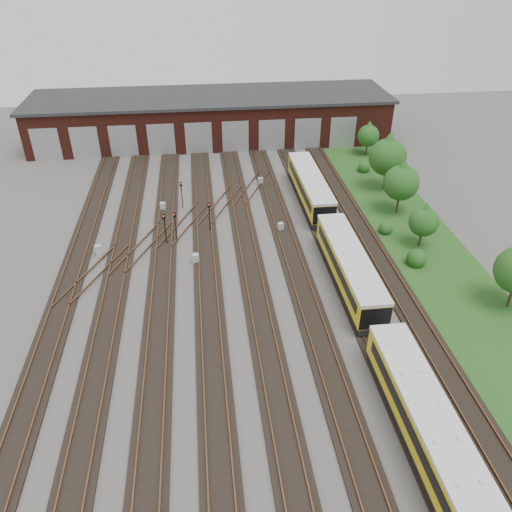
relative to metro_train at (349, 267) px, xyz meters
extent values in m
plane|color=#43413F|center=(-10.00, -2.00, -1.80)|extent=(120.00, 120.00, 0.00)
cube|color=black|center=(-24.00, -2.00, -1.71)|extent=(2.40, 70.00, 0.18)
cube|color=brown|center=(-24.72, -2.00, -1.55)|extent=(0.10, 70.00, 0.15)
cube|color=brown|center=(-23.28, -2.00, -1.55)|extent=(0.10, 70.00, 0.15)
cube|color=black|center=(-20.00, -2.00, -1.71)|extent=(2.40, 70.00, 0.18)
cube|color=brown|center=(-20.72, -2.00, -1.55)|extent=(0.10, 70.00, 0.15)
cube|color=brown|center=(-19.28, -2.00, -1.55)|extent=(0.10, 70.00, 0.15)
cube|color=black|center=(-16.00, -2.00, -1.71)|extent=(2.40, 70.00, 0.18)
cube|color=brown|center=(-16.72, -2.00, -1.55)|extent=(0.10, 70.00, 0.15)
cube|color=brown|center=(-15.28, -2.00, -1.55)|extent=(0.10, 70.00, 0.15)
cube|color=black|center=(-12.00, -2.00, -1.71)|extent=(2.40, 70.00, 0.18)
cube|color=brown|center=(-12.72, -2.00, -1.55)|extent=(0.10, 70.00, 0.15)
cube|color=brown|center=(-11.28, -2.00, -1.55)|extent=(0.10, 70.00, 0.15)
cube|color=black|center=(-8.00, -2.00, -1.71)|extent=(2.40, 70.00, 0.18)
cube|color=brown|center=(-8.72, -2.00, -1.55)|extent=(0.10, 70.00, 0.15)
cube|color=brown|center=(-7.28, -2.00, -1.55)|extent=(0.10, 70.00, 0.15)
cube|color=black|center=(-4.00, -2.00, -1.71)|extent=(2.40, 70.00, 0.18)
cube|color=brown|center=(-4.72, -2.00, -1.55)|extent=(0.10, 70.00, 0.15)
cube|color=brown|center=(-3.28, -2.00, -1.55)|extent=(0.10, 70.00, 0.15)
cube|color=black|center=(0.00, -2.00, -1.71)|extent=(2.40, 70.00, 0.18)
cube|color=brown|center=(-0.72, -2.00, -1.55)|extent=(0.10, 70.00, 0.15)
cube|color=brown|center=(0.72, -2.00, -1.55)|extent=(0.10, 70.00, 0.15)
cube|color=black|center=(4.00, -2.00, -1.71)|extent=(2.40, 70.00, 0.18)
cube|color=brown|center=(3.28, -2.00, -1.55)|extent=(0.10, 70.00, 0.15)
cube|color=brown|center=(4.72, -2.00, -1.55)|extent=(0.10, 70.00, 0.15)
cube|color=brown|center=(-18.00, 8.00, -1.55)|extent=(5.40, 9.62, 0.15)
cube|color=brown|center=(-14.00, 12.00, -1.55)|extent=(5.40, 9.62, 0.15)
cube|color=brown|center=(-10.00, 16.00, -1.55)|extent=(5.40, 9.62, 0.15)
cube|color=brown|center=(-22.00, 4.00, -1.55)|extent=(5.40, 9.62, 0.15)
cube|color=brown|center=(-6.00, 20.00, -1.55)|extent=(5.40, 9.62, 0.15)
cube|color=#4B1B12|center=(-10.00, 38.00, 1.20)|extent=(50.00, 12.00, 6.00)
cube|color=#28282A|center=(-10.00, 38.00, 4.35)|extent=(51.00, 12.50, 0.40)
cube|color=gray|center=(-32.00, 31.98, 0.40)|extent=(3.60, 0.12, 4.40)
cube|color=gray|center=(-27.00, 31.98, 0.40)|extent=(3.60, 0.12, 4.40)
cube|color=gray|center=(-22.00, 31.98, 0.40)|extent=(3.60, 0.12, 4.40)
cube|color=gray|center=(-17.00, 31.98, 0.40)|extent=(3.60, 0.12, 4.40)
cube|color=gray|center=(-12.00, 31.98, 0.40)|extent=(3.60, 0.12, 4.40)
cube|color=gray|center=(-7.00, 31.98, 0.40)|extent=(3.60, 0.12, 4.40)
cube|color=gray|center=(-2.00, 31.98, 0.40)|extent=(3.60, 0.12, 4.40)
cube|color=gray|center=(3.00, 31.98, 0.40)|extent=(3.60, 0.12, 4.40)
cube|color=gray|center=(8.00, 31.98, 0.40)|extent=(3.60, 0.12, 4.40)
cube|color=#204818|center=(9.00, 8.00, -1.78)|extent=(8.00, 55.00, 0.05)
cube|color=black|center=(0.00, -16.00, -1.19)|extent=(2.15, 13.92, 0.56)
cube|color=#DCC00C|center=(0.00, -16.00, 0.10)|extent=(2.43, 13.92, 2.04)
cube|color=silver|center=(0.00, -16.00, 1.26)|extent=(2.52, 13.92, 0.28)
cube|color=black|center=(-1.22, -16.00, 0.34)|extent=(0.07, 12.25, 0.79)
cube|color=black|center=(1.22, -16.00, 0.34)|extent=(0.07, 12.25, 0.79)
cube|color=black|center=(0.00, 0.00, -1.19)|extent=(2.15, 13.92, 0.56)
cube|color=#DCC00C|center=(0.00, 0.00, 0.10)|extent=(2.43, 13.92, 2.04)
cube|color=silver|center=(0.00, 0.00, 1.26)|extent=(2.52, 13.92, 0.28)
cube|color=black|center=(-1.22, 0.00, 0.34)|extent=(0.07, 12.25, 0.79)
cube|color=black|center=(1.22, 0.00, 0.34)|extent=(0.07, 12.25, 0.79)
cube|color=black|center=(0.00, 16.00, -1.19)|extent=(2.15, 13.92, 0.56)
cube|color=#DCC00C|center=(0.00, 16.00, 0.10)|extent=(2.43, 13.92, 2.04)
cube|color=silver|center=(0.00, 16.00, 1.26)|extent=(2.52, 13.92, 0.28)
cube|color=black|center=(-1.22, 16.00, 0.34)|extent=(0.07, 12.25, 0.79)
cube|color=black|center=(1.22, 16.00, 0.34)|extent=(0.07, 12.25, 0.79)
cylinder|color=black|center=(-14.22, 15.99, -0.47)|extent=(0.10, 0.10, 2.66)
cube|color=black|center=(-14.22, 15.99, 1.11)|extent=(0.27, 0.20, 0.50)
sphere|color=#FE330E|center=(-14.22, 15.89, 1.21)|extent=(0.12, 0.12, 0.12)
cylinder|color=black|center=(-15.76, 8.54, -0.41)|extent=(0.11, 0.11, 2.79)
cube|color=black|center=(-15.76, 8.54, 1.26)|extent=(0.29, 0.19, 0.55)
sphere|color=#FE330E|center=(-15.76, 8.43, 1.38)|extent=(0.13, 0.13, 0.13)
cylinder|color=black|center=(-14.75, 8.82, -0.41)|extent=(0.10, 0.10, 2.78)
cube|color=black|center=(-14.75, 8.82, 1.23)|extent=(0.29, 0.23, 0.50)
sphere|color=#FE330E|center=(-14.75, 8.71, 1.33)|extent=(0.12, 0.12, 0.12)
cylinder|color=black|center=(-11.42, 10.51, -0.42)|extent=(0.10, 0.10, 2.76)
cube|color=black|center=(-11.42, 10.51, 1.22)|extent=(0.27, 0.18, 0.52)
sphere|color=#FE330E|center=(-11.42, 10.41, 1.32)|extent=(0.13, 0.13, 0.13)
cube|color=#B1B3B6|center=(-22.06, 7.39, -1.30)|extent=(0.71, 0.64, 1.00)
cube|color=#B1B3B6|center=(-16.36, 15.79, -1.34)|extent=(0.63, 0.56, 0.92)
cube|color=#B1B3B6|center=(-12.99, 4.87, -1.32)|extent=(0.68, 0.61, 0.97)
cube|color=#B1B3B6|center=(-4.29, 9.80, -1.35)|extent=(0.65, 0.59, 0.91)
cube|color=#B1B3B6|center=(-4.91, 21.12, -1.36)|extent=(0.62, 0.55, 0.88)
cylinder|color=#362A18|center=(9.39, 18.15, -0.71)|extent=(0.24, 0.24, 2.19)
sphere|color=#154112|center=(9.39, 18.15, 2.22)|extent=(4.26, 4.26, 4.26)
cone|color=#154112|center=(9.39, 18.15, 3.74)|extent=(3.65, 3.65, 3.04)
cylinder|color=#362A18|center=(10.64, 28.89, -1.06)|extent=(0.22, 0.22, 1.49)
sphere|color=#154112|center=(10.64, 28.89, 0.94)|extent=(2.91, 2.91, 2.91)
cone|color=#154112|center=(10.64, 28.89, 1.97)|extent=(2.49, 2.49, 2.08)
cylinder|color=#362A18|center=(8.86, 12.23, -0.84)|extent=(0.23, 0.23, 1.93)
sphere|color=#154112|center=(8.86, 12.23, 1.73)|extent=(3.75, 3.75, 3.75)
cone|color=#154112|center=(8.86, 12.23, 3.07)|extent=(3.21, 3.21, 2.68)
cylinder|color=#362A18|center=(8.65, 5.34, -1.08)|extent=(0.22, 0.22, 1.45)
sphere|color=#154112|center=(8.65, 5.34, 0.85)|extent=(2.82, 2.82, 2.82)
cone|color=#154112|center=(8.65, 5.34, 1.86)|extent=(2.41, 2.41, 2.01)
cylinder|color=#362A18|center=(12.12, -4.53, -0.83)|extent=(0.24, 0.24, 1.95)
sphere|color=#154112|center=(7.04, 2.23, -0.90)|extent=(1.81, 1.81, 1.81)
sphere|color=#154112|center=(6.20, 8.13, -1.11)|extent=(1.38, 1.38, 1.38)
sphere|color=#154112|center=(8.66, 23.47, -1.00)|extent=(1.60, 1.60, 1.60)
camera|label=1|loc=(-11.98, -33.77, 23.79)|focal=35.00mm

